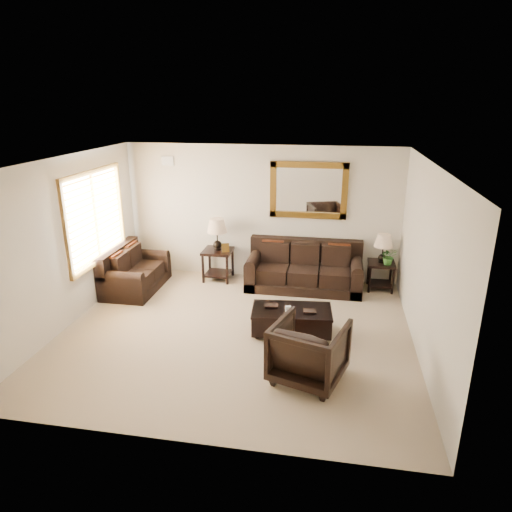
% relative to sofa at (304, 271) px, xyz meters
% --- Properties ---
extents(room, '(5.51, 5.01, 2.71)m').
position_rel_sofa_xyz_m(room, '(-0.93, -2.06, 1.02)').
color(room, gray).
rests_on(room, ground).
extents(window, '(0.07, 1.96, 1.66)m').
position_rel_sofa_xyz_m(window, '(-3.63, -1.16, 1.22)').
color(window, white).
rests_on(window, room).
extents(mirror, '(1.50, 0.06, 1.10)m').
position_rel_sofa_xyz_m(mirror, '(-0.00, 0.40, 1.52)').
color(mirror, '#4F370F').
rests_on(mirror, room).
extents(air_vent, '(0.25, 0.02, 0.18)m').
position_rel_sofa_xyz_m(air_vent, '(-2.83, 0.42, 2.02)').
color(air_vent, '#999999').
rests_on(air_vent, room).
extents(sofa, '(2.22, 0.96, 0.91)m').
position_rel_sofa_xyz_m(sofa, '(0.00, 0.00, 0.00)').
color(sofa, black).
rests_on(sofa, room).
extents(loveseat, '(0.89, 1.50, 0.84)m').
position_rel_sofa_xyz_m(loveseat, '(-3.27, -0.66, -0.02)').
color(loveseat, black).
rests_on(loveseat, room).
extents(end_table_left, '(0.58, 0.58, 1.28)m').
position_rel_sofa_xyz_m(end_table_left, '(-1.77, 0.11, 0.50)').
color(end_table_left, black).
rests_on(end_table_left, room).
extents(end_table_right, '(0.50, 0.50, 1.11)m').
position_rel_sofa_xyz_m(end_table_right, '(1.47, 0.15, 0.40)').
color(end_table_right, black).
rests_on(end_table_right, room).
extents(coffee_table, '(1.30, 0.78, 0.53)m').
position_rel_sofa_xyz_m(coffee_table, '(-0.05, -1.94, -0.07)').
color(coffee_table, black).
rests_on(coffee_table, room).
extents(armchair, '(1.09, 1.05, 0.90)m').
position_rel_sofa_xyz_m(armchair, '(0.29, -3.13, 0.12)').
color(armchair, black).
rests_on(armchair, floor).
extents(potted_plant, '(0.38, 0.40, 0.26)m').
position_rel_sofa_xyz_m(potted_plant, '(1.58, 0.05, 0.35)').
color(potted_plant, '#27521C').
rests_on(potted_plant, end_table_right).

